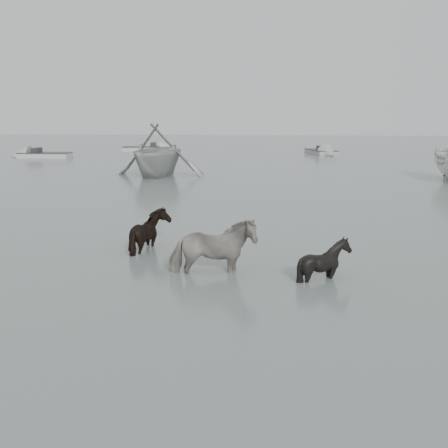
{
  "coord_description": "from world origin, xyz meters",
  "views": [
    {
      "loc": [
        1.43,
        -11.67,
        3.58
      ],
      "look_at": [
        0.37,
        0.9,
        1.0
      ],
      "focal_mm": 45.0,
      "sensor_mm": 36.0,
      "label": 1
    }
  ],
  "objects": [
    {
      "name": "ground",
      "position": [
        0.0,
        0.0,
        0.0
      ],
      "size": [
        140.0,
        140.0,
        0.0
      ],
      "primitive_type": "plane",
      "color": "slate",
      "rests_on": "ground"
    },
    {
      "name": "pony_pinto",
      "position": [
        0.17,
        0.27,
        0.81
      ],
      "size": [
        2.04,
        1.21,
        1.62
      ],
      "primitive_type": "imported",
      "rotation": [
        0.0,
        0.0,
        1.75
      ],
      "color": "black",
      "rests_on": "ground"
    },
    {
      "name": "pony_dark",
      "position": [
        -1.65,
        2.33,
        0.69
      ],
      "size": [
        1.48,
        1.63,
        1.39
      ],
      "primitive_type": "imported",
      "rotation": [
        0.0,
        0.0,
        1.82
      ],
      "color": "black",
      "rests_on": "ground"
    },
    {
      "name": "pony_black",
      "position": [
        2.61,
        0.1,
        0.61
      ],
      "size": [
        1.27,
        1.17,
        1.22
      ],
      "primitive_type": "imported",
      "rotation": [
        0.0,
        0.0,
        1.39
      ],
      "color": "black",
      "rests_on": "ground"
    },
    {
      "name": "rowboat_trail",
      "position": [
        -4.74,
        18.7,
        1.5
      ],
      "size": [
        5.47,
        6.17,
        3.0
      ],
      "primitive_type": "imported",
      "rotation": [
        0.0,
        0.0,
        3.04
      ],
      "color": "#A0A29F",
      "rests_on": "ground"
    },
    {
      "name": "skiff_outer",
      "position": [
        -15.73,
        29.88,
        0.38
      ],
      "size": [
        5.34,
        1.71,
        0.75
      ],
      "primitive_type": null,
      "rotation": [
        0.0,
        0.0,
        3.16
      ],
      "color": "#AEAEA9",
      "rests_on": "ground"
    },
    {
      "name": "skiff_mid",
      "position": [
        5.49,
        34.8,
        0.38
      ],
      "size": [
        2.91,
        5.08,
        0.75
      ],
      "primitive_type": null,
      "rotation": [
        0.0,
        0.0,
        -1.28
      ],
      "color": "gray",
      "rests_on": "ground"
    },
    {
      "name": "skiff_far",
      "position": [
        -9.64,
        37.52,
        0.38
      ],
      "size": [
        5.76,
        2.47,
        0.75
      ],
      "primitive_type": null,
      "rotation": [
        0.0,
        0.0,
        0.16
      ],
      "color": "#A7A9A7",
      "rests_on": "ground"
    }
  ]
}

